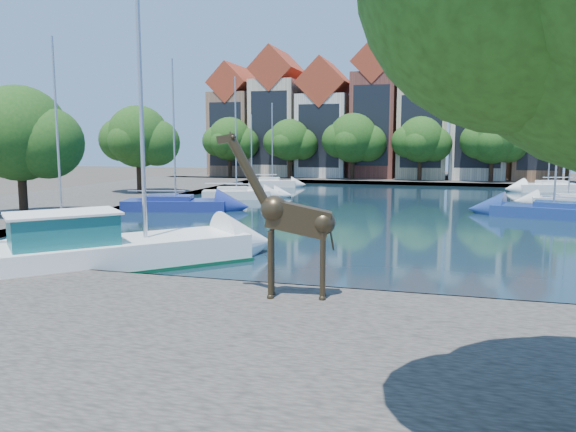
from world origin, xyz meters
The scene contains 30 objects.
ground centered at (0.00, 0.00, 0.00)m, with size 160.00×160.00×0.00m, color #38332B.
water_basin centered at (0.00, 24.00, 0.04)m, with size 38.00×50.00×0.08m, color black.
near_quay centered at (0.00, -7.00, 0.25)m, with size 50.00×14.00×0.50m, color #534F48.
far_quay centered at (0.00, 56.00, 0.25)m, with size 60.00×16.00×0.50m, color #534F48.
left_quay centered at (-25.00, 24.00, 0.25)m, with size 14.00×52.00×0.50m, color #534F48.
townhouse_west_end centered at (-23.00, 55.99, 7.36)m, with size 5.44×9.18×14.93m.
townhouse_west_mid centered at (-17.00, 55.99, 8.23)m, with size 5.94×9.18×16.79m.
townhouse_west_inner centered at (-10.50, 55.99, 7.35)m, with size 6.43×9.18×15.15m.
townhouse_center centered at (-4.00, 55.99, 8.36)m, with size 5.44×9.18×16.93m.
townhouse_east_inner centered at (2.00, 55.99, 7.73)m, with size 5.94×9.18×15.79m.
townhouse_east_mid centered at (8.50, 55.99, 8.10)m, with size 6.43×9.18×16.65m.
townhouse_east_end centered at (15.00, 55.99, 7.11)m, with size 5.44×9.18×14.43m.
far_tree_far_west centered at (-21.90, 50.49, 5.18)m, with size 7.28×5.60×7.68m.
far_tree_west centered at (-13.91, 50.49, 5.08)m, with size 6.76×5.20×7.36m.
far_tree_mid_west centered at (-5.89, 50.49, 5.29)m, with size 7.80×6.00×8.00m.
far_tree_mid_east centered at (2.10, 50.49, 5.13)m, with size 7.02×5.40×7.52m.
far_tree_east centered at (10.11, 50.49, 5.24)m, with size 7.54×5.80×7.84m.
far_tree_far_east centered at (18.09, 50.49, 5.08)m, with size 6.76×5.20×7.36m.
side_tree_left_near centered at (-20.89, 11.99, 5.49)m, with size 7.80×6.00×8.20m.
side_tree_left_far centered at (-21.90, 27.99, 5.38)m, with size 7.28×5.60×7.88m.
giraffe_statue centered at (0.37, -1.55, 2.96)m, with size 3.49×0.97×5.00m.
motorsailer centered at (-8.26, 1.74, 1.02)m, with size 9.86×10.06×12.27m.
sailboat_left_a centered at (-12.00, 4.00, 0.57)m, with size 5.58×2.15×9.75m.
sailboat_left_b centered at (-14.36, 20.00, 0.67)m, with size 8.04×4.40×11.02m.
sailboat_left_c centered at (-12.89, 28.82, 0.67)m, with size 6.30×3.84×10.63m.
sailboat_left_d centered at (-12.00, 30.41, 0.57)m, with size 5.38×2.66×7.47m.
sailboat_left_e centered at (-13.57, 41.85, 0.66)m, with size 5.44×2.97×9.20m.
sailboat_right_b centered at (12.00, 23.08, 0.66)m, with size 8.19×4.55×10.84m.
sailboat_right_c centered at (14.51, 31.53, 0.58)m, with size 5.94×2.59×10.08m.
sailboat_right_d centered at (15.00, 43.97, 0.67)m, with size 6.56×4.03×9.18m.
Camera 1 is at (4.83, -17.73, 5.31)m, focal length 35.00 mm.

